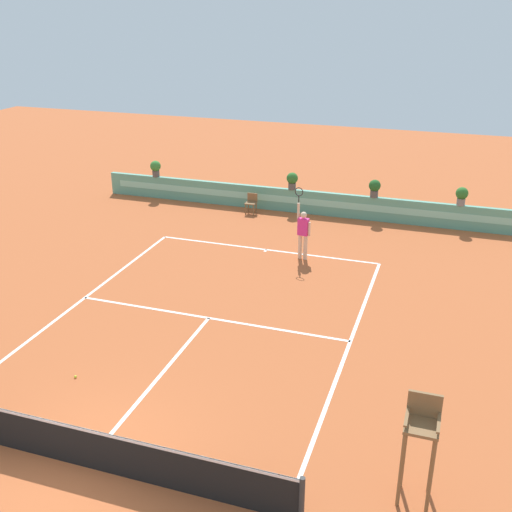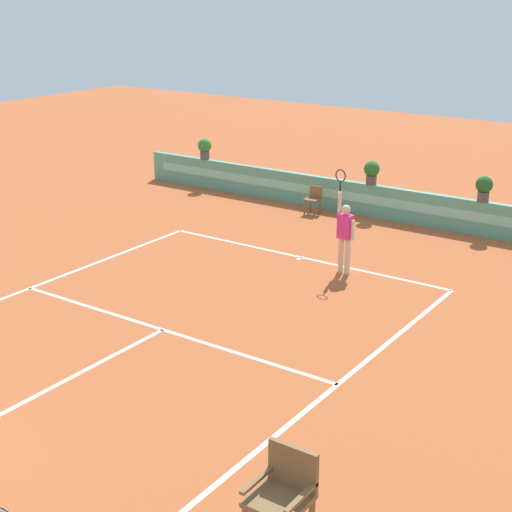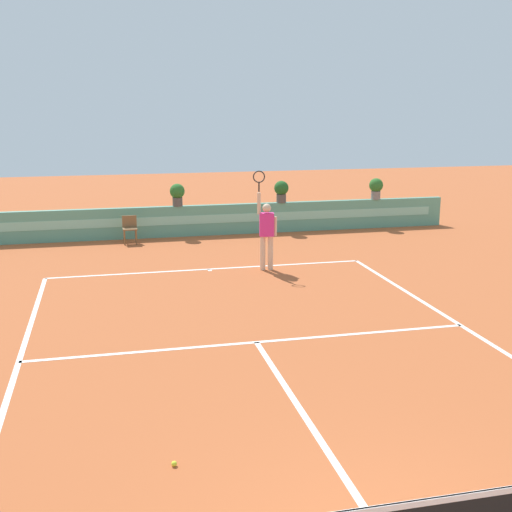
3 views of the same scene
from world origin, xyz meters
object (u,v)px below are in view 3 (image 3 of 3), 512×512
Objects in this scene: ball_kid_chair at (130,228)px; tennis_player at (266,230)px; potted_plant_far_right at (376,187)px; potted_plant_right at (281,190)px; tennis_ball_near_baseline at (174,464)px; potted_plant_centre at (177,193)px.

tennis_player is (3.32, -4.15, 0.57)m from ball_kid_chair.
potted_plant_right is at bearing 180.00° from potted_plant_far_right.
ball_kid_chair is at bearing 128.61° from tennis_player.
potted_plant_right is at bearing 70.52° from tennis_player.
ball_kid_chair is 12.50× the size of tennis_ball_near_baseline.
tennis_player is 9.59m from tennis_ball_near_baseline.
tennis_player is at bearing -136.30° from potted_plant_far_right.
potted_plant_centre is 1.00× the size of potted_plant_right.
tennis_player is 5.19m from potted_plant_right.
tennis_player is 38.01× the size of tennis_ball_near_baseline.
tennis_player reaches higher than tennis_ball_near_baseline.
potted_plant_right is at bearing 8.25° from ball_kid_chair.
potted_plant_far_right and potted_plant_right have the same top height.
tennis_player reaches higher than potted_plant_right.
tennis_ball_near_baseline is 14.78m from potted_plant_right.
potted_plant_centre is at bearing 24.92° from ball_kid_chair.
tennis_ball_near_baseline is 0.09× the size of potted_plant_centre.
potted_plant_far_right is 1.00× the size of potted_plant_right.
potted_plant_right is at bearing 0.00° from potted_plant_centre.
tennis_player is at bearing -109.48° from potted_plant_right.
potted_plant_far_right is 3.39m from potted_plant_right.
potted_plant_centre is at bearing 180.00° from potted_plant_far_right.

